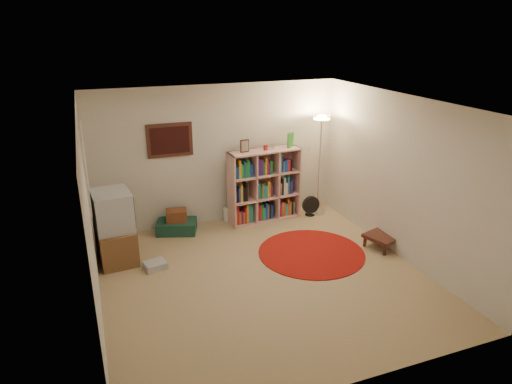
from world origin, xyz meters
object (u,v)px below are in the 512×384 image
floor_fan (311,206)px  tv_stand (115,228)px  suitcase (177,226)px  bookshelf (263,187)px  floor_lamp (321,133)px  side_table (383,237)px

floor_fan → tv_stand: (-3.61, -0.51, 0.35)m
floor_fan → suitcase: size_ratio=0.50×
bookshelf → suitcase: bearing=175.7°
bookshelf → floor_lamp: size_ratio=0.84×
bookshelf → side_table: size_ratio=2.62×
floor_lamp → tv_stand: (-3.78, -0.57, -1.04)m
tv_stand → suitcase: (1.06, 0.67, -0.43)m
floor_lamp → side_table: size_ratio=3.11×
side_table → tv_stand: bearing=165.0°
tv_stand → side_table: size_ratio=1.84×
bookshelf → tv_stand: bearing=-170.5°
tv_stand → side_table: bearing=-20.2°
floor_lamp → tv_stand: 3.96m
floor_fan → side_table: floor_fan is taller
bookshelf → tv_stand: (-2.69, -0.67, -0.11)m
floor_lamp → tv_stand: bearing=-171.4°
bookshelf → floor_fan: (0.92, -0.16, -0.45)m
floor_lamp → suitcase: 3.10m
side_table → floor_lamp: bearing=100.6°
bookshelf → side_table: bearing=-56.1°
bookshelf → suitcase: size_ratio=2.07×
suitcase → tv_stand: bearing=-129.1°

